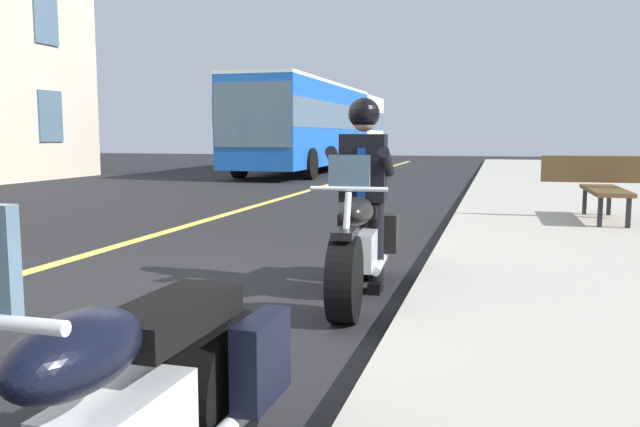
% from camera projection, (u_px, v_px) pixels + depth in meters
% --- Properties ---
extents(ground_plane, '(80.00, 80.00, 0.00)m').
position_uv_depth(ground_plane, '(193.00, 290.00, 5.98)').
color(ground_plane, black).
extents(lane_center_stripe, '(60.00, 0.16, 0.01)m').
position_uv_depth(lane_center_stripe, '(10.00, 277.00, 6.50)').
color(lane_center_stripe, '#E5DB4C').
rests_on(lane_center_stripe, ground_plane).
extents(motorcycle_main, '(2.22, 0.69, 1.26)m').
position_uv_depth(motorcycle_main, '(360.00, 245.00, 5.73)').
color(motorcycle_main, black).
rests_on(motorcycle_main, ground_plane).
extents(rider_main, '(0.65, 0.58, 1.74)m').
position_uv_depth(rider_main, '(363.00, 177.00, 5.85)').
color(rider_main, black).
rests_on(rider_main, ground_plane).
extents(motorcycle_parked, '(2.21, 0.61, 1.26)m').
position_uv_depth(motorcycle_parked, '(129.00, 425.00, 2.18)').
color(motorcycle_parked, black).
rests_on(motorcycle_parked, ground_plane).
extents(bus_near, '(11.05, 2.70, 3.30)m').
position_uv_depth(bus_near, '(306.00, 123.00, 24.35)').
color(bus_near, blue).
rests_on(bus_near, ground_plane).
extents(bus_far, '(11.05, 2.70, 3.30)m').
position_uv_depth(bus_far, '(336.00, 125.00, 29.79)').
color(bus_far, white).
rests_on(bus_far, ground_plane).
extents(bench_sidewalk, '(1.81, 1.80, 0.95)m').
position_uv_depth(bench_sidewalk, '(605.00, 182.00, 9.71)').
color(bench_sidewalk, brown).
rests_on(bench_sidewalk, sidewalk_curb).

